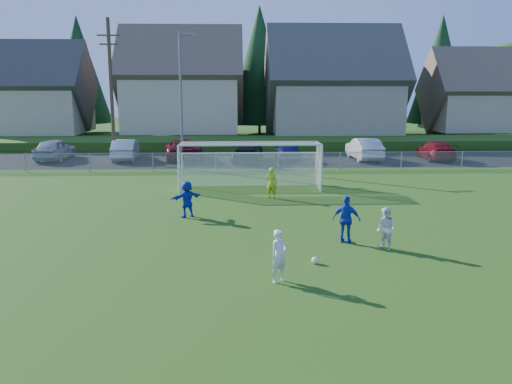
% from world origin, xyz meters
% --- Properties ---
extents(ground, '(160.00, 160.00, 0.00)m').
position_xyz_m(ground, '(0.00, 0.00, 0.00)').
color(ground, '#193D0C').
rests_on(ground, ground).
extents(asphalt_lot, '(60.00, 60.00, 0.00)m').
position_xyz_m(asphalt_lot, '(0.00, 27.50, 0.01)').
color(asphalt_lot, black).
rests_on(asphalt_lot, ground).
extents(grass_embankment, '(70.00, 6.00, 0.80)m').
position_xyz_m(grass_embankment, '(0.00, 35.00, 0.40)').
color(grass_embankment, '#1E420F').
rests_on(grass_embankment, ground).
extents(soccer_ball, '(0.22, 0.22, 0.22)m').
position_xyz_m(soccer_ball, '(1.65, 3.57, 0.11)').
color(soccer_ball, white).
rests_on(soccer_ball, ground).
extents(player_white_a, '(0.65, 0.62, 1.50)m').
position_xyz_m(player_white_a, '(0.41, 2.07, 0.75)').
color(player_white_a, white).
rests_on(player_white_a, ground).
extents(player_white_b, '(0.82, 0.88, 1.44)m').
position_xyz_m(player_white_b, '(4.22, 4.92, 0.72)').
color(player_white_b, white).
rests_on(player_white_b, ground).
extents(player_blue_a, '(1.06, 0.74, 1.67)m').
position_xyz_m(player_blue_a, '(3.07, 5.82, 0.83)').
color(player_blue_a, '#132FB2').
rests_on(player_blue_a, ground).
extents(player_blue_b, '(1.44, 1.17, 1.53)m').
position_xyz_m(player_blue_b, '(-2.81, 9.82, 0.77)').
color(player_blue_b, '#132FB2').
rests_on(player_blue_b, ground).
extents(goalkeeper, '(0.65, 0.55, 1.51)m').
position_xyz_m(goalkeeper, '(0.98, 13.50, 0.76)').
color(goalkeeper, '#AEC517').
rests_on(goalkeeper, ground).
extents(car_a, '(2.14, 4.75, 1.59)m').
position_xyz_m(car_a, '(-13.95, 27.63, 0.79)').
color(car_a, '#9FA1A7').
rests_on(car_a, ground).
extents(car_b, '(1.92, 4.67, 1.50)m').
position_xyz_m(car_b, '(-8.82, 27.54, 0.75)').
color(car_b, silver).
rests_on(car_b, ground).
extents(car_c, '(3.21, 5.75, 1.52)m').
position_xyz_m(car_c, '(-4.59, 27.60, 0.76)').
color(car_c, maroon).
rests_on(car_c, ground).
extents(car_d, '(2.52, 5.23, 1.47)m').
position_xyz_m(car_d, '(0.11, 26.30, 0.73)').
color(car_d, black).
rests_on(car_d, ground).
extents(car_e, '(1.72, 4.17, 1.41)m').
position_xyz_m(car_e, '(3.05, 26.72, 0.71)').
color(car_e, '#161E4F').
rests_on(car_e, ground).
extents(car_f, '(1.90, 4.87, 1.58)m').
position_xyz_m(car_f, '(8.72, 26.91, 0.79)').
color(car_f, silver).
rests_on(car_f, ground).
extents(car_g, '(2.16, 4.76, 1.35)m').
position_xyz_m(car_g, '(14.01, 26.70, 0.68)').
color(car_g, maroon).
rests_on(car_g, ground).
extents(soccer_goal, '(7.42, 1.90, 2.50)m').
position_xyz_m(soccer_goal, '(0.00, 16.05, 1.63)').
color(soccer_goal, white).
rests_on(soccer_goal, ground).
extents(chainlink_fence, '(52.06, 0.06, 1.20)m').
position_xyz_m(chainlink_fence, '(0.00, 22.00, 0.63)').
color(chainlink_fence, gray).
rests_on(chainlink_fence, ground).
extents(streetlight, '(1.38, 0.18, 9.00)m').
position_xyz_m(streetlight, '(-4.45, 26.00, 4.84)').
color(streetlight, slate).
rests_on(streetlight, ground).
extents(utility_pole, '(1.60, 0.26, 10.00)m').
position_xyz_m(utility_pole, '(-9.50, 27.00, 5.15)').
color(utility_pole, '#473321').
rests_on(utility_pole, ground).
extents(houses_row, '(53.90, 11.45, 13.27)m').
position_xyz_m(houses_row, '(1.97, 42.46, 7.33)').
color(houses_row, tan).
rests_on(houses_row, ground).
extents(tree_row, '(65.98, 12.36, 13.80)m').
position_xyz_m(tree_row, '(1.04, 48.74, 6.91)').
color(tree_row, '#382616').
rests_on(tree_row, ground).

